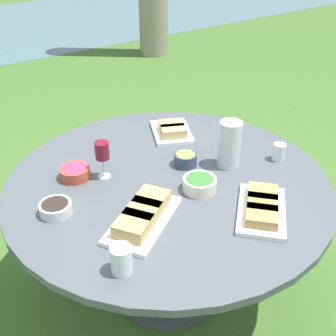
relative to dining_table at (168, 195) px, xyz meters
name	(u,v)px	position (x,y,z in m)	size (l,w,h in m)	color
ground_plane	(168,286)	(0.00, 0.00, -0.61)	(40.00, 40.00, 0.00)	#446B2B
dining_table	(168,195)	(0.00, 0.00, 0.00)	(1.49, 1.49, 0.70)	#4C4C51
water_pitcher	(230,144)	(0.31, -0.07, 0.21)	(0.12, 0.11, 0.23)	silver
wine_glass	(102,152)	(-0.23, 0.19, 0.22)	(0.07, 0.07, 0.18)	silver
platter_bread_main	(262,207)	(0.17, -0.43, 0.12)	(0.38, 0.37, 0.06)	white
platter_charcuterie	(172,130)	(0.27, 0.34, 0.12)	(0.30, 0.34, 0.07)	white
platter_sandwich_side	(143,215)	(-0.26, -0.20, 0.13)	(0.42, 0.36, 0.07)	white
bowl_fries	(185,159)	(0.14, 0.05, 0.13)	(0.11, 0.11, 0.06)	#334256
bowl_salad	(200,184)	(0.06, -0.15, 0.13)	(0.15, 0.15, 0.06)	beige
bowl_olives	(56,208)	(-0.52, 0.06, 0.12)	(0.13, 0.13, 0.05)	silver
bowl_dip_red	(75,172)	(-0.34, 0.26, 0.12)	(0.14, 0.14, 0.05)	#B74733
cup_water_near	(279,152)	(0.55, -0.17, 0.14)	(0.06, 0.06, 0.09)	silver
cup_water_far	(121,260)	(-0.46, -0.38, 0.15)	(0.08, 0.08, 0.11)	silver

